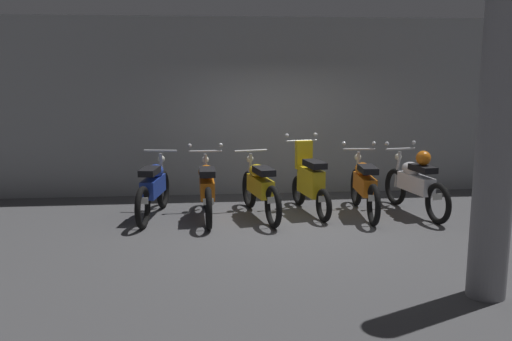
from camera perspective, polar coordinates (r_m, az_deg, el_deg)
name	(u,v)px	position (r m, az deg, el deg)	size (l,w,h in m)	color
ground_plane	(291,225)	(8.87, 3.55, -5.44)	(80.00, 80.00, 0.00)	#4C4C4F
back_wall	(272,107)	(10.94, 1.66, 6.40)	(16.00, 0.30, 3.32)	gray
motorbike_slot_0	(154,188)	(9.34, -10.20, -1.69)	(0.58, 1.94, 1.03)	black
motorbike_slot_1	(207,188)	(9.16, -4.94, -1.77)	(0.59, 1.95, 1.15)	black
motorbike_slot_2	(260,187)	(9.21, 0.39, -1.69)	(0.62, 1.93, 1.03)	black
motorbike_slot_3	(310,182)	(9.52, 5.40, -1.11)	(0.58, 1.67, 1.29)	black
motorbike_slot_4	(364,185)	(9.53, 10.77, -1.45)	(0.59, 1.95, 1.15)	black
motorbike_slot_5	(416,182)	(9.77, 15.66, -1.15)	(0.61, 1.93, 1.15)	black
support_pillar	(497,141)	(6.29, 22.93, 2.69)	(0.41, 0.41, 3.32)	gray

